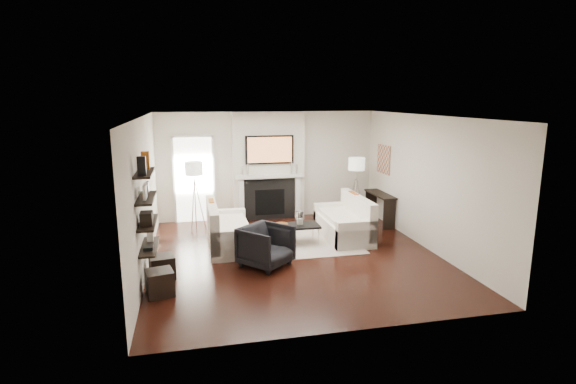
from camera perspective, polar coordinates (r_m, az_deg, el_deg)
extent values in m
plane|color=black|center=(8.90, 0.84, -8.05)|extent=(6.00, 6.00, 0.00)
plane|color=white|center=(8.37, 0.89, 9.60)|extent=(6.00, 6.00, 0.00)
plane|color=silver|center=(11.43, -2.59, 3.40)|extent=(5.50, 0.00, 5.50)
plane|color=silver|center=(5.74, 7.76, -5.29)|extent=(5.50, 0.00, 5.50)
plane|color=silver|center=(8.36, -17.82, -0.32)|extent=(0.00, 6.00, 6.00)
plane|color=silver|center=(9.54, 17.17, 1.18)|extent=(0.00, 6.00, 6.00)
cube|color=silver|center=(11.31, -2.48, 3.31)|extent=(1.80, 0.25, 2.70)
cube|color=black|center=(11.33, -2.32, -0.94)|extent=(1.30, 0.02, 1.04)
cube|color=black|center=(11.35, -2.31, -1.29)|extent=(0.75, 0.02, 0.65)
cube|color=white|center=(11.20, -5.93, -0.99)|extent=(0.12, 0.08, 1.10)
cube|color=white|center=(11.44, 1.25, -0.65)|extent=(0.12, 0.08, 1.10)
cube|color=white|center=(11.17, -2.30, 2.01)|extent=(1.70, 0.18, 0.07)
cube|color=black|center=(11.10, -2.35, 5.39)|extent=(1.20, 0.06, 0.70)
cube|color=#BF723F|center=(11.07, -2.32, 5.37)|extent=(1.10, 0.00, 0.62)
cylinder|color=silver|center=(11.07, -5.13, 2.85)|extent=(0.04, 0.04, 0.30)
cylinder|color=silver|center=(11.06, -5.79, 2.67)|extent=(0.04, 0.04, 0.24)
cylinder|color=silver|center=(11.26, 0.44, 3.05)|extent=(0.04, 0.04, 0.30)
cylinder|color=silver|center=(11.29, 1.09, 2.92)|extent=(0.04, 0.04, 0.24)
cube|color=white|center=(11.30, -11.84, 1.52)|extent=(0.90, 0.02, 2.10)
cube|color=white|center=(11.29, -14.27, 1.39)|extent=(0.06, 0.06, 2.16)
cube|color=white|center=(11.29, -9.40, 1.61)|extent=(0.06, 0.06, 2.16)
cube|color=white|center=(11.14, -12.07, 6.97)|extent=(1.02, 0.06, 0.06)
cube|color=#C0AC9D|center=(9.63, 0.88, -6.45)|extent=(2.60, 2.00, 0.01)
cube|color=white|center=(9.40, -7.44, -5.70)|extent=(0.85, 1.80, 0.42)
cube|color=white|center=(9.29, -9.55, -3.94)|extent=(0.18, 1.80, 0.80)
cube|color=white|center=(8.61, -6.97, -6.73)|extent=(0.85, 0.18, 0.60)
cube|color=white|center=(10.15, -7.86, -3.85)|extent=(0.85, 0.18, 0.60)
cube|color=white|center=(9.33, -7.17, -4.16)|extent=(0.63, 1.44, 0.10)
cube|color=#A05013|center=(9.53, -9.69, -2.28)|extent=(0.10, 0.42, 0.42)
cube|color=black|center=(8.95, -9.49, -3.26)|extent=(0.10, 0.40, 0.40)
cube|color=white|center=(10.01, 7.00, -4.60)|extent=(0.85, 1.80, 0.42)
cube|color=white|center=(10.04, 8.85, -2.73)|extent=(0.18, 1.80, 0.80)
cube|color=white|center=(9.25, 8.67, -5.44)|extent=(0.85, 0.18, 0.60)
cube|color=white|center=(10.72, 5.58, -2.95)|extent=(0.85, 0.18, 0.60)
cube|color=white|center=(9.92, 6.76, -3.18)|extent=(0.63, 1.44, 0.10)
cube|color=#A05013|center=(10.26, 8.28, -1.22)|extent=(0.10, 0.42, 0.42)
cube|color=black|center=(9.72, 9.52, -2.06)|extent=(0.10, 0.40, 0.40)
cube|color=black|center=(9.43, 0.62, -4.34)|extent=(1.10, 0.55, 0.04)
cylinder|color=silver|center=(9.19, -2.12, -6.15)|extent=(0.02, 0.02, 0.38)
cylinder|color=silver|center=(9.41, 3.91, -5.74)|extent=(0.02, 0.02, 0.38)
cylinder|color=silver|center=(9.60, -2.60, -5.36)|extent=(0.02, 0.02, 0.38)
cylinder|color=silver|center=(9.81, 3.19, -4.98)|extent=(0.02, 0.02, 0.38)
cylinder|color=white|center=(9.42, 1.52, -3.35)|extent=(0.17, 0.17, 0.29)
cylinder|color=white|center=(9.44, 1.52, -3.73)|extent=(0.09, 0.09, 0.13)
cylinder|color=#A95B1C|center=(9.37, -0.87, -4.16)|extent=(0.28, 0.28, 0.05)
imported|color=black|center=(8.26, -2.82, -6.63)|extent=(1.10, 1.10, 0.83)
cylinder|color=silver|center=(10.65, -11.68, -1.58)|extent=(0.02, 0.02, 1.20)
cylinder|color=white|center=(10.49, -11.87, 2.94)|extent=(0.40, 0.40, 0.30)
cylinder|color=silver|center=(10.65, -11.09, -1.55)|extent=(0.25, 0.02, 1.23)
cylinder|color=silver|center=(10.74, -11.98, -1.48)|extent=(0.14, 0.22, 1.23)
cylinder|color=silver|center=(10.56, -11.97, -1.71)|extent=(0.14, 0.22, 1.23)
cylinder|color=silver|center=(11.26, 8.57, -0.73)|extent=(0.02, 0.02, 1.20)
cylinder|color=white|center=(11.11, 8.71, 3.55)|extent=(0.40, 0.40, 0.30)
cylinder|color=silver|center=(11.30, 9.10, -0.71)|extent=(0.25, 0.02, 1.23)
cylinder|color=silver|center=(11.33, 8.14, -0.64)|extent=(0.14, 0.22, 1.23)
cylinder|color=silver|center=(11.15, 8.48, -0.85)|extent=(0.14, 0.22, 1.23)
cube|color=black|center=(11.16, 11.64, -0.28)|extent=(0.35, 1.20, 0.04)
cube|color=black|center=(10.76, 12.74, -2.83)|extent=(0.30, 0.04, 0.71)
cube|color=black|center=(11.73, 10.48, -1.52)|extent=(0.30, 0.04, 0.71)
cube|color=#A47052|center=(11.30, 12.06, 4.08)|extent=(0.03, 0.70, 0.70)
cube|color=black|center=(7.55, -17.19, -6.68)|extent=(0.25, 1.00, 0.03)
cube|color=black|center=(7.43, -17.38, -3.76)|extent=(0.25, 1.00, 0.04)
cube|color=black|center=(7.34, -17.57, -0.75)|extent=(0.25, 1.00, 0.04)
cube|color=black|center=(7.27, -17.77, 2.33)|extent=(0.25, 1.00, 0.04)
cube|color=black|center=(6.92, -18.09, 3.18)|extent=(0.12, 0.10, 0.28)
cube|color=#A05013|center=(7.52, -17.66, 3.86)|extent=(0.12, 0.10, 0.28)
cube|color=white|center=(7.21, -17.71, 0.06)|extent=(0.04, 0.30, 0.22)
cube|color=black|center=(7.62, -17.42, 0.54)|extent=(0.04, 0.22, 0.18)
cube|color=black|center=(7.24, -17.54, -3.22)|extent=(0.18, 0.25, 0.20)
cube|color=black|center=(7.57, -17.31, -2.86)|extent=(0.15, 0.12, 0.12)
cube|color=black|center=(7.38, -17.31, -6.76)|extent=(0.14, 0.20, 0.05)
cube|color=white|center=(7.76, -17.09, -5.33)|extent=(0.10, 0.10, 0.18)
cylinder|color=black|center=(9.18, -17.33, 2.98)|extent=(0.04, 0.34, 0.34)
cylinder|color=white|center=(9.18, -17.18, 2.99)|extent=(0.01, 0.29, 0.29)
cube|color=black|center=(8.06, -15.68, -9.16)|extent=(0.47, 0.47, 0.40)
cube|color=black|center=(7.43, -15.96, -11.03)|extent=(0.48, 0.48, 0.40)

